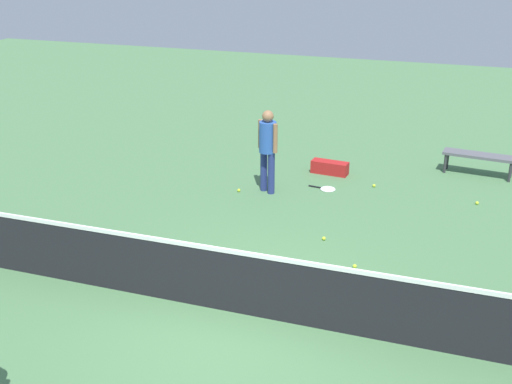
{
  "coord_description": "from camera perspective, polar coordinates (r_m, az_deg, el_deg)",
  "views": [
    {
      "loc": [
        -2.68,
        7.08,
        4.86
      ],
      "look_at": [
        0.52,
        -2.21,
        0.9
      ],
      "focal_mm": 44.79,
      "sensor_mm": 36.0,
      "label": 1
    }
  ],
  "objects": [
    {
      "name": "tennis_ball_near_player",
      "position": [
        10.2,
        8.81,
        -6.57
      ],
      "size": [
        0.07,
        0.07,
        0.07
      ],
      "primitive_type": "sphere",
      "color": "#C6E033",
      "rests_on": "ground_plane"
    },
    {
      "name": "courtside_bench",
      "position": [
        14.61,
        19.3,
        2.98
      ],
      "size": [
        1.53,
        0.56,
        0.48
      ],
      "color": "#595960",
      "rests_on": "ground_plane"
    },
    {
      "name": "tennis_ball_by_net",
      "position": [
        13.0,
        -1.54,
        0.15
      ],
      "size": [
        0.07,
        0.07,
        0.07
      ],
      "primitive_type": "sphere",
      "color": "#C6E033",
      "rests_on": "ground_plane"
    },
    {
      "name": "tennis_ball_stray_right",
      "position": [
        11.02,
        6.08,
        -4.15
      ],
      "size": [
        0.07,
        0.07,
        0.07
      ],
      "primitive_type": "sphere",
      "color": "#C6E033",
      "rests_on": "ground_plane"
    },
    {
      "name": "ground_plane",
      "position": [
        8.99,
        -1.5,
        -10.75
      ],
      "size": [
        40.0,
        40.0,
        0.0
      ],
      "primitive_type": "plane",
      "color": "#4C7A4C"
    },
    {
      "name": "tennis_racket_near_player",
      "position": [
        13.2,
        6.33,
        0.28
      ],
      "size": [
        0.6,
        0.35,
        0.03
      ],
      "color": "white",
      "rests_on": "ground_plane"
    },
    {
      "name": "tennis_ball_midcourt",
      "position": [
        13.11,
        19.14,
        -0.93
      ],
      "size": [
        0.07,
        0.07,
        0.07
      ],
      "primitive_type": "sphere",
      "color": "#C6E033",
      "rests_on": "ground_plane"
    },
    {
      "name": "player_near_side",
      "position": [
        12.68,
        1.05,
        4.27
      ],
      "size": [
        0.5,
        0.46,
        1.7
      ],
      "color": "navy",
      "rests_on": "ground_plane"
    },
    {
      "name": "court_net",
      "position": [
        8.73,
        -1.53,
        -7.98
      ],
      "size": [
        10.09,
        0.09,
        1.07
      ],
      "color": "#4C4C51",
      "rests_on": "ground_plane"
    },
    {
      "name": "equipment_bag",
      "position": [
        14.07,
        6.47,
        2.21
      ],
      "size": [
        0.82,
        0.36,
        0.28
      ],
      "color": "#B21E1E",
      "rests_on": "ground_plane"
    },
    {
      "name": "tennis_ball_baseline",
      "position": [
        13.46,
        10.5,
        0.56
      ],
      "size": [
        0.07,
        0.07,
        0.07
      ],
      "primitive_type": "sphere",
      "color": "#C6E033",
      "rests_on": "ground_plane"
    },
    {
      "name": "tennis_ball_stray_left",
      "position": [
        9.91,
        -0.94,
        -7.17
      ],
      "size": [
        0.07,
        0.07,
        0.07
      ],
      "primitive_type": "sphere",
      "color": "#C6E033",
      "rests_on": "ground_plane"
    }
  ]
}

